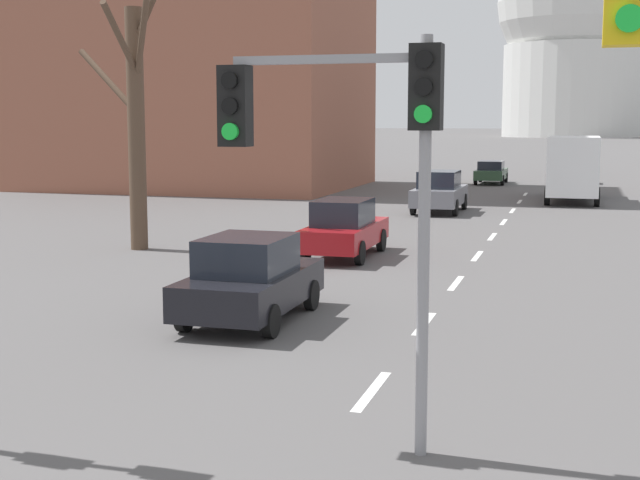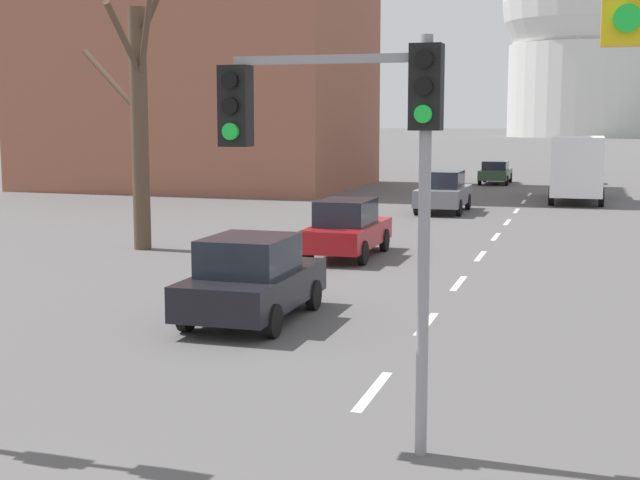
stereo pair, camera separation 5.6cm
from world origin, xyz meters
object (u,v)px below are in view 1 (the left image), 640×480
sedan_near_right (568,162)px  sedan_far_right (439,192)px  sedan_near_left (491,172)px  delivery_truck (574,166)px  sedan_far_left (573,170)px  sedan_distant_centre (344,228)px  traffic_signal_centre_tall (355,139)px  sedan_mid_centre (250,279)px

sedan_near_right → sedan_far_right: (-4.78, -30.23, 0.08)m
sedan_near_left → delivery_truck: delivery_truck is taller
sedan_far_left → sedan_far_right: size_ratio=0.84×
sedan_near_left → sedan_near_right: (4.35, 12.29, 0.08)m
sedan_far_left → sedan_near_right: bearing=92.8°
sedan_far_left → sedan_distant_centre: size_ratio=0.89×
sedan_near_right → delivery_truck: delivery_truck is taller
sedan_near_left → sedan_distant_centre: 31.16m
traffic_signal_centre_tall → sedan_far_left: (2.02, 47.58, -2.86)m
sedan_near_left → sedan_near_right: size_ratio=0.97×
sedan_far_left → delivery_truck: bearing=-89.5°
sedan_mid_centre → sedan_near_left: bearing=88.8°
sedan_near_right → delivery_truck: (0.62, -23.42, 0.89)m
traffic_signal_centre_tall → sedan_distant_centre: size_ratio=1.12×
sedan_near_left → sedan_far_right: bearing=-91.4°
traffic_signal_centre_tall → delivery_truck: traffic_signal_centre_tall is taller
sedan_mid_centre → delivery_truck: 29.05m
sedan_far_left → delivery_truck: delivery_truck is taller
sedan_near_right → sedan_far_left: 10.36m
sedan_near_right → sedan_far_left: (0.50, -10.35, 0.04)m
sedan_near_right → sedan_mid_centre: sedan_mid_centre is taller
sedan_mid_centre → sedan_far_left: bearing=82.2°
sedan_near_right → sedan_mid_centre: bearing=-95.7°
sedan_near_right → sedan_far_right: 30.60m
sedan_distant_centre → sedan_mid_centre: bearing=-87.8°
sedan_near_right → sedan_distant_centre: sedan_distant_centre is taller
sedan_far_left → sedan_mid_centre: bearing=-97.8°
traffic_signal_centre_tall → sedan_far_right: 28.03m
delivery_truck → sedan_mid_centre: bearing=-101.5°
traffic_signal_centre_tall → delivery_truck: (2.14, 34.51, -2.00)m
sedan_far_right → sedan_distant_centre: size_ratio=1.06×
sedan_mid_centre → delivery_truck: bearing=78.5°
sedan_far_left → sedan_far_right: sedan_far_right is taller
sedan_far_left → delivery_truck: 13.10m
sedan_far_right → delivery_truck: bearing=51.6°
sedan_mid_centre → sedan_far_right: bearing=89.0°
sedan_mid_centre → sedan_distant_centre: bearing=92.2°
sedan_far_left → traffic_signal_centre_tall: bearing=-92.4°
sedan_mid_centre → delivery_truck: size_ratio=0.56×
sedan_near_right → sedan_far_left: sedan_far_left is taller
sedan_mid_centre → sedan_far_left: 41.91m
sedan_near_left → sedan_far_right: size_ratio=0.94×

